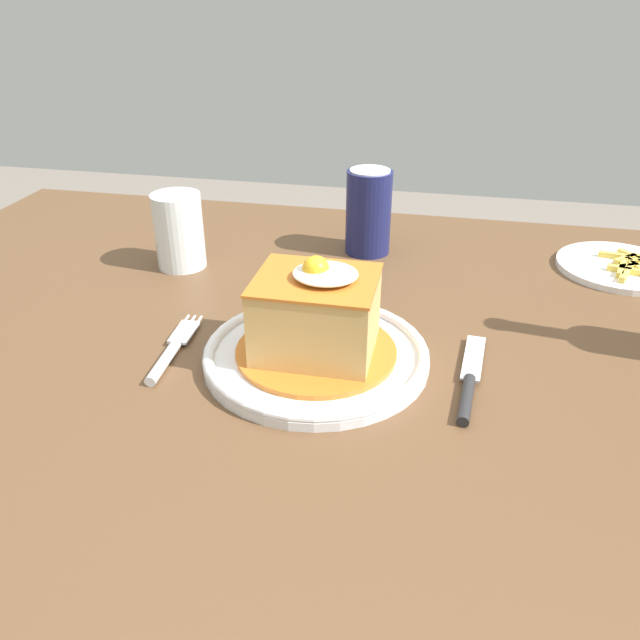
# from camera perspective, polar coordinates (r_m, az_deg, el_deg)

# --- Properties ---
(dining_table) EXTENTS (1.24, 0.92, 0.75)m
(dining_table) POSITION_cam_1_polar(r_m,az_deg,el_deg) (0.77, -2.04, -8.98)
(dining_table) COLOR brown
(dining_table) RESTS_ON ground_plane
(main_plate) EXTENTS (0.24, 0.24, 0.02)m
(main_plate) POSITION_cam_1_polar(r_m,az_deg,el_deg) (0.67, -0.35, -3.11)
(main_plate) COLOR white
(main_plate) RESTS_ON dining_table
(sandwich_meal) EXTENTS (0.17, 0.17, 0.11)m
(sandwich_meal) POSITION_cam_1_polar(r_m,az_deg,el_deg) (0.65, -0.33, 0.23)
(sandwich_meal) COLOR #C66B23
(sandwich_meal) RESTS_ON main_plate
(fork) EXTENTS (0.02, 0.14, 0.01)m
(fork) POSITION_cam_1_polar(r_m,az_deg,el_deg) (0.70, -13.41, -2.85)
(fork) COLOR silver
(fork) RESTS_ON dining_table
(knife) EXTENTS (0.03, 0.17, 0.01)m
(knife) POSITION_cam_1_polar(r_m,az_deg,el_deg) (0.65, 13.32, -5.83)
(knife) COLOR #262628
(knife) RESTS_ON dining_table
(soda_can) EXTENTS (0.07, 0.07, 0.12)m
(soda_can) POSITION_cam_1_polar(r_m,az_deg,el_deg) (0.93, 4.42, 9.74)
(soda_can) COLOR #191E51
(soda_can) RESTS_ON dining_table
(drinking_glass) EXTENTS (0.07, 0.07, 0.10)m
(drinking_glass) POSITION_cam_1_polar(r_m,az_deg,el_deg) (0.91, -12.62, 7.46)
(drinking_glass) COLOR #3F2314
(drinking_glass) RESTS_ON dining_table
(side_plate_fries) EXTENTS (0.17, 0.17, 0.02)m
(side_plate_fries) POSITION_cam_1_polar(r_m,az_deg,el_deg) (0.98, 25.65, 4.38)
(side_plate_fries) COLOR white
(side_plate_fries) RESTS_ON dining_table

